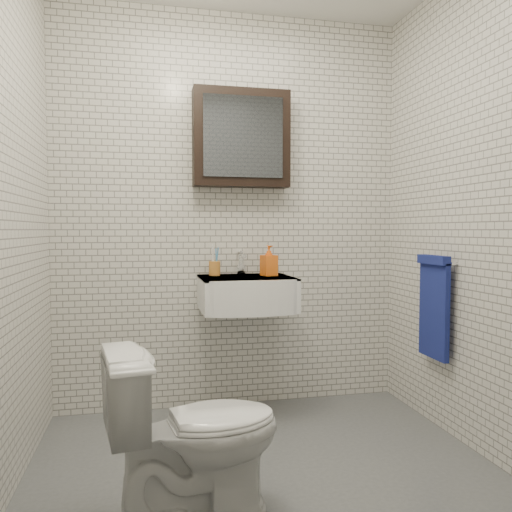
% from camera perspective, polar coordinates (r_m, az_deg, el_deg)
% --- Properties ---
extents(ground, '(2.20, 2.00, 0.01)m').
position_cam_1_polar(ground, '(2.49, 1.43, -23.90)').
color(ground, '#4F5257').
rests_on(ground, ground).
extents(room_shell, '(2.22, 2.02, 2.51)m').
position_cam_1_polar(room_shell, '(2.25, 1.48, 11.57)').
color(room_shell, silver).
rests_on(room_shell, ground).
extents(washbasin, '(0.55, 0.50, 0.20)m').
position_cam_1_polar(washbasin, '(2.97, -0.98, -4.26)').
color(washbasin, white).
rests_on(washbasin, room_shell).
extents(faucet, '(0.06, 0.20, 0.15)m').
position_cam_1_polar(faucet, '(3.15, -1.68, -0.90)').
color(faucet, silver).
rests_on(faucet, washbasin).
extents(mirror_cabinet, '(0.60, 0.15, 0.60)m').
position_cam_1_polar(mirror_cabinet, '(3.19, -1.69, 13.26)').
color(mirror_cabinet, black).
rests_on(mirror_cabinet, room_shell).
extents(towel_rail, '(0.09, 0.30, 0.58)m').
position_cam_1_polar(towel_rail, '(2.99, 19.69, -5.01)').
color(towel_rail, silver).
rests_on(towel_rail, room_shell).
extents(toothbrush_cup, '(0.09, 0.09, 0.19)m').
position_cam_1_polar(toothbrush_cup, '(3.10, -4.75, -1.32)').
color(toothbrush_cup, '#CB8032').
rests_on(toothbrush_cup, washbasin).
extents(soap_bottle, '(0.10, 0.11, 0.19)m').
position_cam_1_polar(soap_bottle, '(3.06, 1.48, -0.52)').
color(soap_bottle, orange).
rests_on(soap_bottle, washbasin).
extents(toilet, '(0.73, 0.49, 0.69)m').
position_cam_1_polar(toilet, '(2.09, -7.02, -19.23)').
color(toilet, white).
rests_on(toilet, ground).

